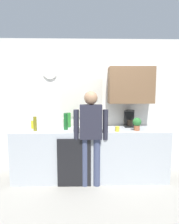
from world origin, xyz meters
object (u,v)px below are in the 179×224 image
(bottle_red_vinegar, at_px, (83,124))
(cup_white_mug, at_px, (96,125))
(coffee_maker, at_px, (129,119))
(person_at_sink, at_px, (91,131))
(bottle_green_wine, at_px, (66,121))
(dish_soap, at_px, (33,124))
(bottle_clear_soda, at_px, (68,120))
(bottle_olive_oil, at_px, (35,124))
(bottle_amber_beer, at_px, (77,123))
(storage_canister, at_px, (61,123))
(potted_plant, at_px, (137,123))
(mixing_bowl, at_px, (95,127))
(cup_yellow_cup, at_px, (117,129))

(bottle_red_vinegar, height_order, cup_white_mug, bottle_red_vinegar)
(coffee_maker, relative_size, person_at_sink, 0.21)
(bottle_green_wine, height_order, dish_soap, bottle_green_wine)
(person_at_sink, bearing_deg, bottle_red_vinegar, 136.83)
(coffee_maker, bearing_deg, dish_soap, -175.61)
(bottle_clear_soda, distance_m, bottle_olive_oil, 0.64)
(bottle_red_vinegar, relative_size, bottle_olive_oil, 0.88)
(bottle_green_wine, xyz_separation_m, bottle_clear_soda, (0.03, 0.23, -0.01))
(bottle_amber_beer, distance_m, cup_white_mug, 0.42)
(bottle_green_wine, xyz_separation_m, person_at_sink, (0.44, -0.29, -0.11))
(bottle_red_vinegar, bearing_deg, storage_canister, 141.26)
(bottle_amber_beer, height_order, bottle_clear_soda, bottle_clear_soda)
(bottle_clear_soda, bearing_deg, bottle_green_wine, -96.86)
(bottle_olive_oil, bearing_deg, bottle_red_vinegar, -0.47)
(bottle_amber_beer, relative_size, bottle_clear_soda, 0.82)
(cup_white_mug, xyz_separation_m, person_at_sink, (-0.12, -0.52, -0.01))
(coffee_maker, xyz_separation_m, potted_plant, (0.05, -0.36, -0.01))
(coffee_maker, relative_size, potted_plant, 1.43)
(coffee_maker, height_order, bottle_olive_oil, coffee_maker)
(bottle_red_vinegar, distance_m, potted_plant, 0.94)
(cup_white_mug, bearing_deg, coffee_maker, 1.71)
(mixing_bowl, distance_m, storage_canister, 0.69)
(bottle_green_wine, bearing_deg, mixing_bowl, 2.16)
(potted_plant, height_order, storage_canister, potted_plant)
(cup_white_mug, height_order, mixing_bowl, cup_white_mug)
(storage_canister, bearing_deg, potted_plant, -14.65)
(coffee_maker, relative_size, bottle_amber_beer, 1.43)
(coffee_maker, xyz_separation_m, bottle_red_vinegar, (-0.89, -0.35, -0.04))
(cup_white_mug, xyz_separation_m, mixing_bowl, (-0.03, -0.21, -0.01))
(bottle_red_vinegar, height_order, cup_yellow_cup, bottle_red_vinegar)
(bottle_green_wine, relative_size, dish_soap, 1.67)
(mixing_bowl, bearing_deg, bottle_red_vinegar, -151.41)
(bottle_red_vinegar, bearing_deg, bottle_olive_oil, 179.53)
(bottle_olive_oil, distance_m, dish_soap, 0.23)
(bottle_red_vinegar, height_order, bottle_olive_oil, bottle_olive_oil)
(bottle_green_wine, xyz_separation_m, dish_soap, (-0.62, 0.11, -0.07))
(bottle_clear_soda, distance_m, mixing_bowl, 0.56)
(cup_yellow_cup, height_order, potted_plant, potted_plant)
(cup_yellow_cup, bearing_deg, dish_soap, 169.45)
(person_at_sink, bearing_deg, dish_soap, 172.95)
(storage_canister, bearing_deg, bottle_olive_oil, -140.54)
(storage_canister, relative_size, person_at_sink, 0.11)
(bottle_amber_beer, relative_size, bottle_red_vinegar, 1.05)
(bottle_olive_oil, distance_m, person_at_sink, 0.99)
(coffee_maker, distance_m, cup_yellow_cup, 0.53)
(bottle_clear_soda, distance_m, potted_plant, 1.28)
(potted_plant, bearing_deg, bottle_green_wine, 175.01)
(coffee_maker, xyz_separation_m, dish_soap, (-1.83, -0.14, -0.07))
(coffee_maker, height_order, cup_yellow_cup, coffee_maker)
(storage_canister, bearing_deg, mixing_bowl, -19.45)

